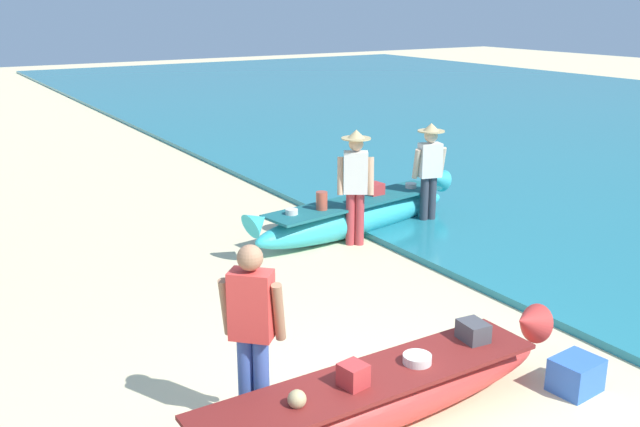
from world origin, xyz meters
name	(u,v)px	position (x,y,z in m)	size (l,w,h in m)	color
ground_plane	(387,409)	(0.00, 0.00, 0.00)	(80.00, 80.00, 0.00)	beige
sea	(630,130)	(14.69, 8.00, 0.05)	(24.00, 56.00, 0.10)	teal
boat_red_foreground	(373,398)	(-0.26, -0.14, 0.27)	(4.28, 0.72, 0.76)	red
boat_cyan_midground	(357,215)	(2.69, 4.40, 0.31)	(4.30, 1.25, 0.85)	#33B2BC
person_vendor_hatted	(356,180)	(2.37, 3.99, 1.03)	(0.58, 0.47, 1.79)	#B2383D
person_tourist_customer	(252,328)	(-1.16, 0.38, 0.97)	(0.53, 0.53, 1.71)	#3D5BA8
person_vendor_assistant	(429,167)	(3.98, 4.19, 1.00)	(0.58, 0.44, 1.72)	#333842
cooler_box	(576,375)	(1.75, -0.68, 0.17)	(0.45, 0.37, 0.33)	blue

